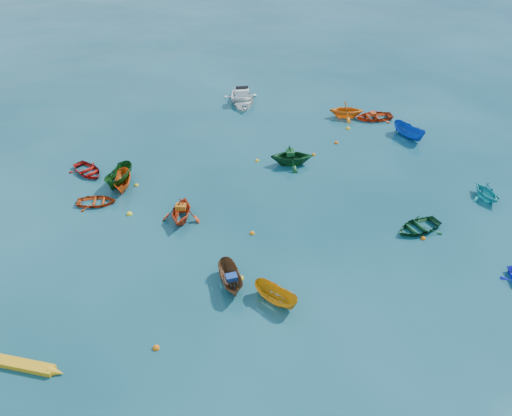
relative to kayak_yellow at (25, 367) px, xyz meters
name	(u,v)px	position (x,y,z in m)	size (l,w,h in m)	color
ground	(283,264)	(13.50, 2.79, 0.00)	(160.00, 160.00, 0.00)	#093743
sampan_brown_mid	(231,285)	(10.27, 2.12, 0.00)	(1.06, 2.82, 1.09)	brown
dinghy_orange_w	(182,219)	(8.88, 8.66, 0.00)	(2.44, 2.82, 1.49)	red
sampan_yellow_mid	(276,302)	(12.14, 0.25, 0.00)	(1.01, 2.67, 1.03)	orange
dinghy_green_e	(417,230)	(22.38, 3.16, 0.00)	(2.14, 2.99, 0.62)	#0F4222
dinghy_cyan_se	(485,198)	(28.49, 4.69, 0.00)	(1.99, 2.31, 1.22)	#1CA7AE
dinghy_red_nw	(97,204)	(3.91, 11.97, 0.00)	(1.84, 2.57, 0.53)	#AE390E
sampan_orange_n	(124,187)	(5.81, 13.39, 0.00)	(1.01, 2.67, 1.03)	orange
dinghy_green_n	(291,164)	(17.80, 12.69, 0.00)	(2.63, 3.05, 1.61)	#10441E
dinghy_red_ne	(373,119)	(27.19, 17.48, 0.00)	(2.28, 3.19, 0.66)	#C03710
sampan_blue_far	(408,137)	(28.22, 13.68, 0.00)	(1.14, 3.03, 1.17)	#0D43AC
dinghy_red_far	(88,173)	(3.55, 16.03, 0.00)	(2.06, 2.88, 0.60)	#A6130D
dinghy_orange_far	(346,117)	(25.08, 18.50, 0.00)	(2.49, 2.89, 1.52)	orange
sampan_green_far	(121,183)	(5.62, 13.99, 0.00)	(1.16, 3.08, 1.19)	#104714
kayak_yellow	(25,367)	(0.00, 0.00, 0.00)	(0.53, 3.62, 0.36)	#ECA314
motorboat_white	(242,103)	(17.41, 24.00, 0.00)	(3.13, 4.38, 1.51)	white
tarp_blue_a	(231,277)	(10.26, 1.97, 0.69)	(0.60, 0.46, 0.29)	navy
tarp_orange_a	(181,207)	(8.90, 8.71, 0.90)	(0.63, 0.48, 0.31)	#BD6013
tarp_green_b	(290,153)	(17.71, 12.72, 0.98)	(0.73, 0.55, 0.35)	#12491D
tarp_orange_b	(373,114)	(27.09, 17.50, 0.47)	(0.58, 0.44, 0.28)	#BD3B13
buoy_or_a	(156,348)	(5.82, -0.79, 0.00)	(0.35, 0.35, 0.35)	#D1630B
buoy_ye_a	(240,279)	(10.88, 2.42, 0.00)	(0.38, 0.38, 0.38)	yellow
buoy_or_b	(423,239)	(22.22, 2.28, 0.00)	(0.31, 0.31, 0.31)	#D3610B
buoy_ye_b	(129,214)	(5.80, 10.14, 0.00)	(0.37, 0.37, 0.37)	yellow
buoy_or_c	(252,234)	(12.65, 5.89, 0.00)	(0.32, 0.32, 0.32)	orange
buoy_ye_c	(257,161)	(15.56, 13.89, 0.00)	(0.30, 0.30, 0.30)	yellow
buoy_or_d	(314,155)	(19.90, 13.40, 0.00)	(0.31, 0.31, 0.31)	orange
buoy_ye_d	(136,186)	(6.62, 13.33, 0.00)	(0.30, 0.30, 0.30)	yellow
buoy_or_e	(336,143)	(22.31, 14.54, 0.00)	(0.34, 0.34, 0.34)	#D85A0B
buoy_ye_e	(348,129)	(24.28, 16.45, 0.00)	(0.37, 0.37, 0.37)	yellow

